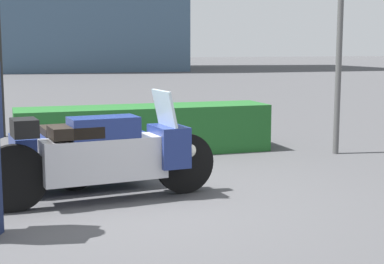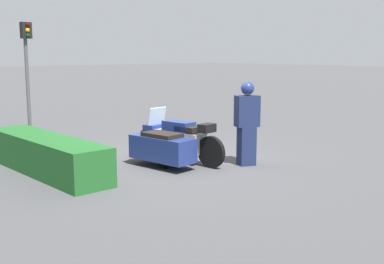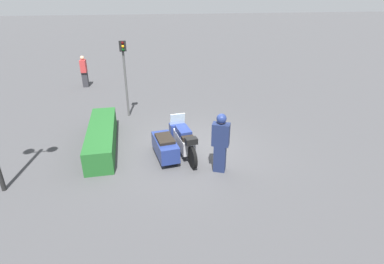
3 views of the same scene
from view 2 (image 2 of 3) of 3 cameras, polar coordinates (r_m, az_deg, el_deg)
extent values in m
plane|color=#424244|center=(11.03, -1.68, -3.21)|extent=(160.00, 160.00, 0.00)
cylinder|color=black|center=(11.35, -4.99, -1.14)|extent=(0.68, 0.17, 0.68)
cylinder|color=black|center=(10.12, 2.28, -2.39)|extent=(0.68, 0.17, 0.68)
cylinder|color=black|center=(10.15, -3.30, -2.79)|extent=(0.54, 0.16, 0.53)
cube|color=#B7B7BC|center=(10.69, -1.57, -1.08)|extent=(1.34, 0.53, 0.45)
cube|color=navy|center=(10.64, -1.57, 0.64)|extent=(0.75, 0.45, 0.24)
cube|color=black|center=(10.44, -0.38, 0.37)|extent=(0.56, 0.43, 0.12)
cube|color=navy|center=(11.18, -4.33, -0.18)|extent=(0.38, 0.56, 0.44)
cube|color=silver|center=(11.08, -4.19, 1.91)|extent=(0.17, 0.52, 0.40)
sphere|color=white|center=(11.36, -5.17, -0.38)|extent=(0.18, 0.18, 0.18)
cube|color=navy|center=(10.16, -3.54, -1.95)|extent=(1.52, 0.74, 0.50)
sphere|color=navy|center=(10.60, -5.94, -1.38)|extent=(0.47, 0.47, 0.47)
cube|color=black|center=(10.11, -3.56, -0.34)|extent=(0.86, 0.58, 0.09)
cube|color=black|center=(10.11, 1.78, 0.47)|extent=(0.28, 0.38, 0.18)
cube|color=#192347|center=(10.43, 6.47, -1.63)|extent=(0.42, 0.44, 0.84)
cube|color=#192347|center=(10.32, 6.54, 2.48)|extent=(0.48, 0.57, 0.67)
sphere|color=tan|center=(10.27, 6.59, 4.95)|extent=(0.23, 0.23, 0.23)
sphere|color=navy|center=(10.27, 6.59, 5.17)|extent=(0.28, 0.28, 0.28)
cube|color=#1E5623|center=(10.17, -16.95, -2.58)|extent=(3.85, 0.85, 0.73)
cylinder|color=#4C4C4C|center=(12.92, -18.84, 4.32)|extent=(0.09, 0.09, 2.75)
cube|color=black|center=(12.84, -19.08, 11.32)|extent=(0.17, 0.28, 0.40)
sphere|color=#410707|center=(12.79, -18.95, 11.92)|extent=(0.11, 0.11, 0.11)
sphere|color=orange|center=(12.78, -18.92, 11.34)|extent=(0.11, 0.11, 0.11)
sphere|color=#07350F|center=(12.78, -18.89, 10.76)|extent=(0.11, 0.11, 0.11)
camera|label=1|loc=(14.72, 19.35, 5.85)|focal=55.00mm
camera|label=3|loc=(5.90, 58.16, 28.97)|focal=28.00mm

